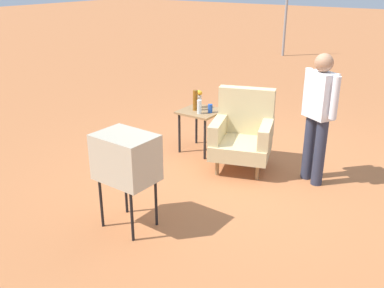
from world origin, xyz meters
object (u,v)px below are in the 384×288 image
(person_standing, at_px, (318,111))
(armchair, at_px, (243,132))
(side_table, at_px, (201,117))
(tv_on_stand, at_px, (126,158))
(road_sign, at_px, (286,11))
(flower_vase, at_px, (198,98))
(bottle_tall_amber, at_px, (195,100))
(bottle_short_clear, at_px, (199,107))
(soda_can_blue, at_px, (210,108))

(person_standing, bearing_deg, armchair, -173.92)
(side_table, relative_size, tv_on_stand, 0.62)
(armchair, xyz_separation_m, road_sign, (-2.98, 8.29, 0.88))
(tv_on_stand, relative_size, flower_vase, 3.89)
(armchair, xyz_separation_m, side_table, (-0.78, 0.13, 0.04))
(tv_on_stand, xyz_separation_m, flower_vase, (-0.64, 2.26, 0.00))
(tv_on_stand, distance_m, person_standing, 2.44)
(bottle_tall_amber, distance_m, flower_vase, 0.14)
(tv_on_stand, height_order, bottle_short_clear, tv_on_stand)
(side_table, bearing_deg, soda_can_blue, -2.48)
(road_sign, distance_m, bottle_short_clear, 8.62)
(person_standing, xyz_separation_m, road_sign, (-3.94, 8.18, 0.44))
(tv_on_stand, distance_m, flower_vase, 2.34)
(person_standing, bearing_deg, tv_on_stand, -119.73)
(tv_on_stand, distance_m, soda_can_blue, 2.17)
(armchair, relative_size, bottle_tall_amber, 3.53)
(tv_on_stand, bearing_deg, soda_can_blue, 99.49)
(armchair, relative_size, road_sign, 0.43)
(bottle_tall_amber, xyz_separation_m, flower_vase, (-0.04, 0.14, -0.00))
(side_table, bearing_deg, flower_vase, 136.12)
(tv_on_stand, xyz_separation_m, bottle_tall_amber, (-0.60, 2.12, 0.00))
(bottle_tall_amber, bearing_deg, road_sign, 104.62)
(armchair, bearing_deg, flower_vase, 164.83)
(road_sign, xyz_separation_m, bottle_short_clear, (2.27, -8.29, -0.65))
(tv_on_stand, distance_m, road_sign, 10.67)
(armchair, xyz_separation_m, tv_on_stand, (-0.25, -2.02, 0.28))
(side_table, distance_m, soda_can_blue, 0.23)
(road_sign, relative_size, flower_vase, 9.21)
(bottle_tall_amber, distance_m, soda_can_blue, 0.26)
(bottle_tall_amber, bearing_deg, soda_can_blue, 5.82)
(side_table, height_order, bottle_tall_amber, bottle_tall_amber)
(person_standing, relative_size, bottle_short_clear, 8.20)
(soda_can_blue, bearing_deg, side_table, 177.52)
(person_standing, distance_m, road_sign, 9.09)
(person_standing, bearing_deg, side_table, 178.96)
(side_table, height_order, soda_can_blue, soda_can_blue)
(armchair, bearing_deg, bottle_short_clear, -179.79)
(bottle_tall_amber, bearing_deg, flower_vase, 105.54)
(side_table, distance_m, flower_vase, 0.29)
(tv_on_stand, relative_size, bottle_tall_amber, 3.43)
(side_table, bearing_deg, bottle_short_clear, -63.65)
(tv_on_stand, xyz_separation_m, road_sign, (-2.73, 10.30, 0.60))
(armchair, bearing_deg, side_table, 170.20)
(armchair, bearing_deg, tv_on_stand, -97.03)
(person_standing, bearing_deg, flower_vase, 175.73)
(armchair, distance_m, bottle_short_clear, 0.75)
(armchair, distance_m, side_table, 0.79)
(person_standing, relative_size, bottle_tall_amber, 5.47)
(side_table, xyz_separation_m, tv_on_stand, (0.53, -2.15, 0.24))
(road_sign, bearing_deg, flower_vase, -75.39)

